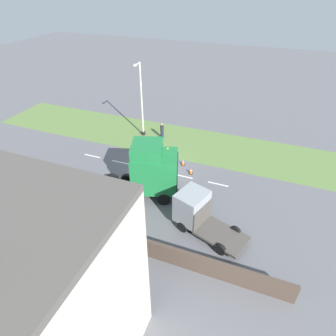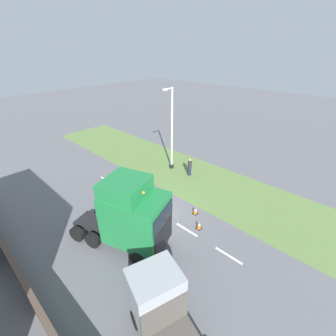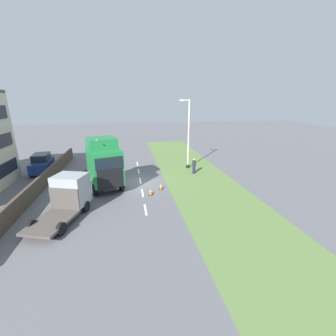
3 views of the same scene
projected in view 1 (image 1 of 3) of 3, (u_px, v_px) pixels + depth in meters
The scene contains 11 objects.
ground_plane at pixel (157, 171), 26.00m from camera, with size 120.00×120.00×0.00m, color slate.
grass_verge at pixel (179, 141), 30.60m from camera, with size 7.00×44.00×0.01m.
lane_markings at pixel (151, 169), 26.20m from camera, with size 0.16×14.60×0.00m.
boundary_wall at pixel (105, 234), 18.68m from camera, with size 0.25×24.00×1.40m.
lorry_cab at pixel (151, 171), 21.86m from camera, with size 4.34×6.65×4.88m.
flatbed_truck at pixel (196, 211), 19.44m from camera, with size 3.67×5.50×2.80m.
parked_car at pixel (19, 227), 18.78m from camera, with size 2.29×4.50×2.13m.
lamp_post at pixel (142, 105), 29.74m from camera, with size 1.33×0.42×7.98m.
pedestrian at pixel (162, 131), 30.74m from camera, with size 0.39×0.39×1.74m.
traffic_cone_lead at pixel (183, 162), 26.62m from camera, with size 0.36×0.36×0.58m.
traffic_cone_trailing at pixel (191, 171), 25.45m from camera, with size 0.36×0.36×0.58m.
Camera 1 is at (19.50, 8.56, 14.94)m, focal length 30.00 mm.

